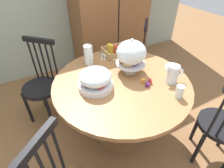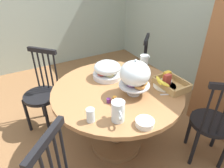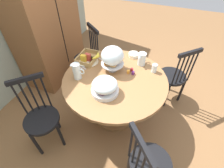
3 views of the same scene
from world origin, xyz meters
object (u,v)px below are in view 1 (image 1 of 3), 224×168
(orange_juice_pitcher, at_px, (89,56))
(windsor_chair_far_side, at_px, (42,86))
(wooden_armoire, at_px, (109,8))
(dining_table, at_px, (121,97))
(windsor_chair_facing_door, at_px, (132,59))
(pastry_stand_with_dome, at_px, (131,54))
(drinking_glass, at_px, (179,92))
(windsor_chair_by_cabinet, at_px, (222,127))
(cereal_basket, at_px, (117,51))
(china_plate_small, at_px, (109,54))
(cereal_bowl, at_px, (172,68))
(fruit_platter_covered, at_px, (95,79))
(china_plate_large, at_px, (117,56))
(milk_pitcher, at_px, (173,75))

(orange_juice_pitcher, bearing_deg, windsor_chair_far_side, 153.58)
(wooden_armoire, height_order, dining_table, wooden_armoire)
(dining_table, relative_size, windsor_chair_facing_door, 1.28)
(pastry_stand_with_dome, bearing_deg, drinking_glass, -73.59)
(wooden_armoire, distance_m, windsor_chair_by_cabinet, 2.11)
(windsor_chair_far_side, height_order, cereal_basket, windsor_chair_far_side)
(windsor_chair_facing_door, bearing_deg, cereal_basket, -147.51)
(china_plate_small, bearing_deg, pastry_stand_with_dome, -86.51)
(wooden_armoire, relative_size, orange_juice_pitcher, 9.65)
(cereal_bowl, bearing_deg, windsor_chair_facing_door, 84.70)
(fruit_platter_covered, relative_size, cereal_basket, 0.95)
(wooden_armoire, relative_size, fruit_platter_covered, 6.53)
(windsor_chair_far_side, distance_m, china_plate_small, 0.84)
(wooden_armoire, bearing_deg, china_plate_large, -112.89)
(dining_table, xyz_separation_m, orange_juice_pitcher, (-0.14, 0.42, 0.30))
(fruit_platter_covered, xyz_separation_m, orange_juice_pitcher, (0.10, 0.39, 0.01))
(cereal_basket, distance_m, china_plate_small, 0.10)
(pastry_stand_with_dome, height_order, milk_pitcher, pastry_stand_with_dome)
(windsor_chair_facing_door, height_order, milk_pitcher, windsor_chair_facing_door)
(windsor_chair_facing_door, height_order, cereal_basket, windsor_chair_facing_door)
(china_plate_large, xyz_separation_m, cereal_bowl, (0.34, -0.50, 0.02))
(wooden_armoire, bearing_deg, china_plate_small, -117.80)
(drinking_glass, bearing_deg, china_plate_small, 100.83)
(fruit_platter_covered, distance_m, orange_juice_pitcher, 0.40)
(windsor_chair_far_side, bearing_deg, cereal_basket, -13.87)
(fruit_platter_covered, bearing_deg, china_plate_large, 42.29)
(orange_juice_pitcher, xyz_separation_m, cereal_basket, (0.36, 0.04, -0.05))
(milk_pitcher, xyz_separation_m, cereal_bowl, (0.14, 0.14, -0.05))
(windsor_chair_by_cabinet, bearing_deg, milk_pitcher, 118.82)
(dining_table, relative_size, cereal_basket, 3.95)
(china_plate_small, bearing_deg, dining_table, -104.33)
(windsor_chair_facing_door, relative_size, windsor_chair_far_side, 1.00)
(pastry_stand_with_dome, relative_size, drinking_glass, 3.13)
(cereal_bowl, bearing_deg, milk_pitcher, -135.17)
(orange_juice_pitcher, bearing_deg, cereal_basket, 5.87)
(wooden_armoire, relative_size, china_plate_small, 13.07)
(windsor_chair_facing_door, distance_m, cereal_basket, 0.57)
(milk_pitcher, xyz_separation_m, drinking_glass, (-0.09, -0.18, -0.02))
(milk_pitcher, relative_size, china_plate_large, 0.83)
(milk_pitcher, bearing_deg, china_plate_small, 110.47)
(orange_juice_pitcher, bearing_deg, windsor_chair_facing_door, 20.91)
(milk_pitcher, distance_m, drinking_glass, 0.21)
(orange_juice_pitcher, relative_size, cereal_bowl, 1.45)
(orange_juice_pitcher, xyz_separation_m, china_plate_small, (0.27, 0.06, -0.08))
(china_plate_large, relative_size, cereal_bowl, 1.57)
(drinking_glass, bearing_deg, windsor_chair_by_cabinet, -38.21)
(pastry_stand_with_dome, bearing_deg, wooden_armoire, 70.84)
(milk_pitcher, bearing_deg, pastry_stand_with_dome, 127.42)
(dining_table, distance_m, windsor_chair_by_cabinet, 0.93)
(milk_pitcher, relative_size, drinking_glass, 1.65)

